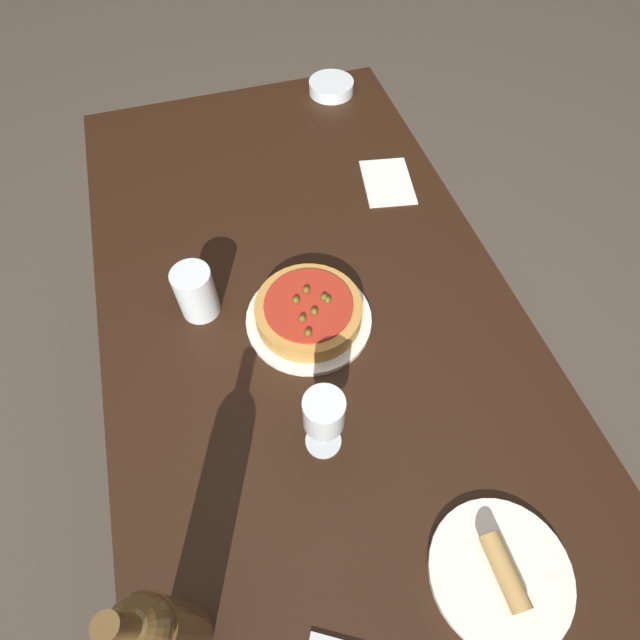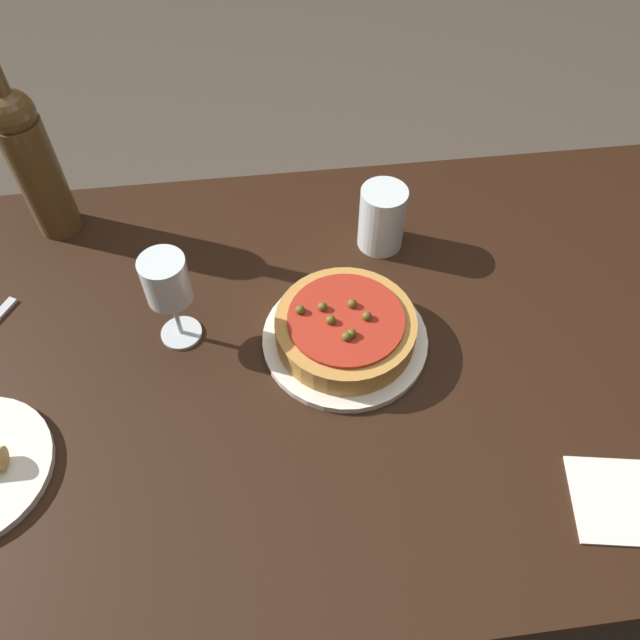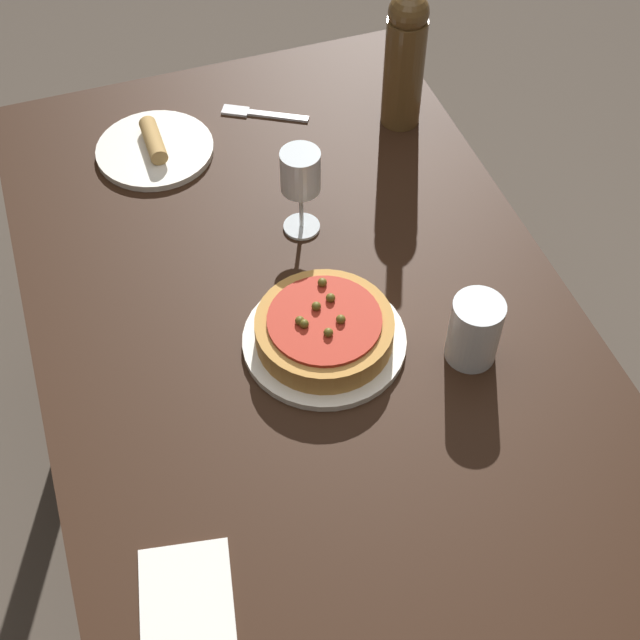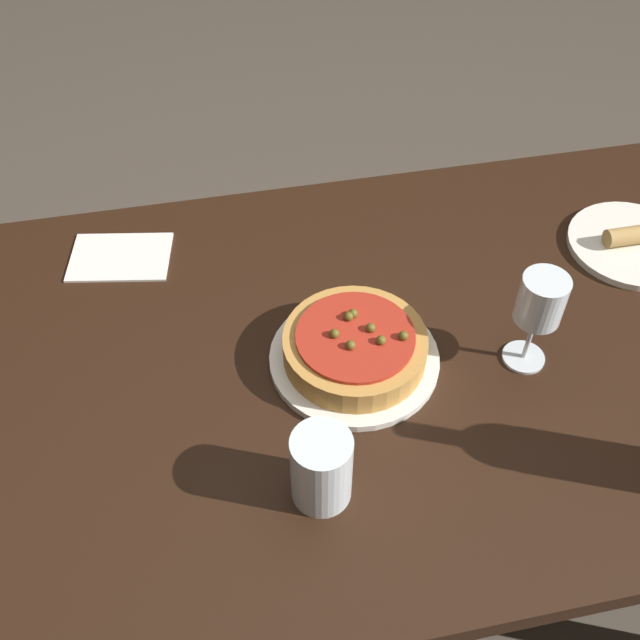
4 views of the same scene
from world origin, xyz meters
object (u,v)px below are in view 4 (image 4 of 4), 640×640
Objects in this scene: wine_glass at (540,304)px; water_cup at (321,468)px; side_plate at (633,243)px; dinner_plate at (354,359)px; dining_table at (327,393)px; pizza at (355,346)px.

water_cup is at bearing 24.86° from wine_glass.
wine_glass is at bearing 35.37° from side_plate.
side_plate reaches higher than dinner_plate.
dining_table is at bearing -104.11° from water_cup.
pizza is at bearing -114.27° from water_cup.
wine_glass is 0.37m from water_cup.
side_plate is at bearing -164.03° from dinner_plate.
water_cup is 0.69m from side_plate.
pizza is (-0.04, 0.01, 0.12)m from dining_table.
dinner_plate is 2.19× the size of water_cup.
pizza is at bearing 164.80° from dining_table.
pizza is 1.84× the size of water_cup.
water_cup is at bearing 65.75° from dinner_plate.
dinner_plate is at bearing 164.72° from dining_table.
side_plate is (-0.60, -0.34, -0.05)m from water_cup.
dining_table is 0.12m from pizza.
wine_glass is at bearing -155.14° from water_cup.
pizza is at bearing -167.35° from dinner_plate.
water_cup reaches higher than dinner_plate.
side_plate is (-0.27, -0.19, -0.11)m from wine_glass.
wine_glass is 1.43× the size of water_cup.
pizza is 1.28× the size of wine_glass.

